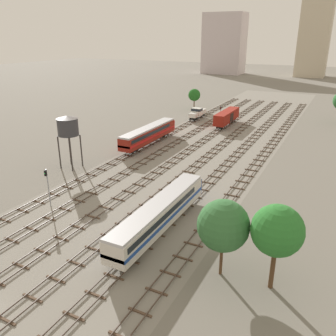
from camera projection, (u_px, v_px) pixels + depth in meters
The scene contains 20 objects.
ground_plane at pixel (207, 147), 76.46m from camera, with size 480.00×480.00×0.00m, color slate.
ballast_bed at pixel (207, 147), 76.46m from camera, with size 28.59×176.00×0.01m, color gray.
track_far_left at pixel (159, 139), 82.44m from camera, with size 2.40×126.00×0.29m.
track_left at pixel (178, 141), 80.36m from camera, with size 2.40×126.00×0.29m.
track_centre_left at pixel (198, 144), 78.28m from camera, with size 2.40×126.00×0.29m.
track_centre at pixel (219, 147), 76.20m from camera, with size 2.40×126.00×0.29m.
track_centre_right at pixel (241, 150), 74.13m from camera, with size 2.40×126.00×0.29m.
track_right at pixel (264, 153), 72.05m from camera, with size 2.40×126.00×0.29m.
diesel_railcar_centre_right_nearest at pixel (160, 213), 42.75m from camera, with size 2.96×20.50×3.80m.
diesel_railcar_far_left_near at pixel (149, 133), 77.41m from camera, with size 2.96×20.50×3.80m.
freight_boxcar_centre_left_mid at pixel (227, 116), 94.34m from camera, with size 2.87×14.00×3.60m.
shunter_loco_far_left_midfar at pixel (197, 112), 101.28m from camera, with size 2.74×8.46×3.10m.
water_tower at pixel (68, 126), 62.16m from camera, with size 3.86×3.86×9.69m.
signal_post_nearest at pixel (221, 112), 96.85m from camera, with size 0.28×0.47×4.69m.
signal_post_near at pixel (48, 183), 48.79m from camera, with size 0.28×0.47×5.66m.
lineside_tree_0 at pixel (194, 95), 114.19m from camera, with size 3.94×3.94×6.67m.
lineside_tree_1 at pixel (223, 226), 33.92m from camera, with size 5.19×5.19×8.24m.
lineside_tree_2 at pixel (277, 231), 31.77m from camera, with size 4.89×4.89×8.77m.
skyline_tower_0 at pixel (224, 44), 218.56m from camera, with size 24.74×15.92×36.07m.
skyline_tower_1 at pixel (316, 26), 198.04m from camera, with size 16.48×15.78×55.74m.
Camera 1 is at (25.46, -13.02, 22.93)m, focal length 37.36 mm.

